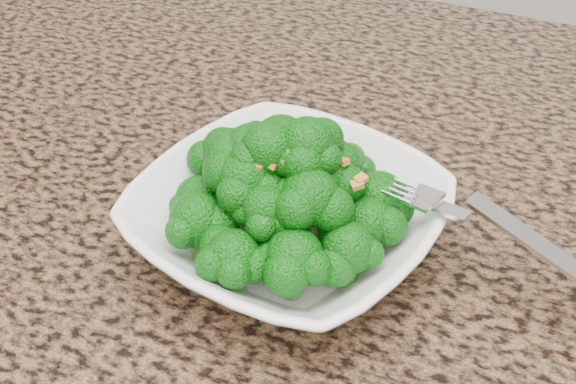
% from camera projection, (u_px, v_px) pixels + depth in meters
% --- Properties ---
extents(granite_counter, '(1.64, 1.04, 0.03)m').
position_uv_depth(granite_counter, '(268.00, 356.00, 0.45)').
color(granite_counter, brown).
rests_on(granite_counter, cabinet).
extents(bowl, '(0.24, 0.24, 0.05)m').
position_uv_depth(bowl, '(288.00, 221.00, 0.49)').
color(bowl, white).
rests_on(bowl, granite_counter).
extents(broccoli_pile, '(0.18, 0.18, 0.07)m').
position_uv_depth(broccoli_pile, '(288.00, 149.00, 0.45)').
color(broccoli_pile, '#0B5E0A').
rests_on(broccoli_pile, bowl).
extents(garlic_topping, '(0.11, 0.11, 0.01)m').
position_uv_depth(garlic_topping, '(288.00, 97.00, 0.43)').
color(garlic_topping, orange).
rests_on(garlic_topping, broccoli_pile).
extents(fork, '(0.19, 0.09, 0.01)m').
position_uv_depth(fork, '(458.00, 213.00, 0.45)').
color(fork, silver).
rests_on(fork, bowl).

